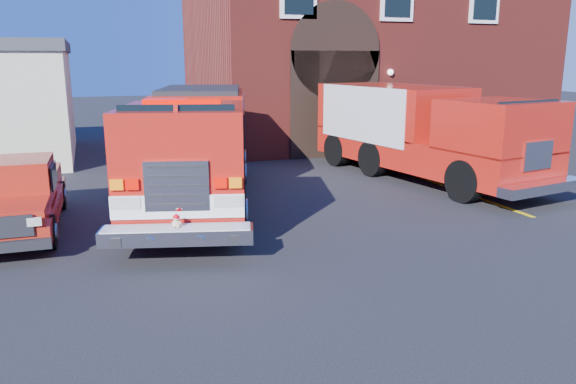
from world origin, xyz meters
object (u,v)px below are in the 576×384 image
object	(u,v)px
fire_station	(360,47)
secondary_truck	(422,129)
fire_engine	(196,146)
pickup_truck	(15,196)

from	to	relation	value
fire_station	secondary_truck	bearing A→B (deg)	-104.88
fire_engine	pickup_truck	bearing A→B (deg)	-164.08
fire_engine	fire_station	bearing A→B (deg)	46.38
secondary_truck	fire_station	bearing A→B (deg)	75.12
fire_engine	pickup_truck	size ratio (longest dim) A/B	1.94
fire_station	fire_engine	xyz separation A→B (m)	(-9.78, -10.26, -2.75)
fire_station	fire_engine	size ratio (longest dim) A/B	1.55
fire_engine	pickup_truck	xyz separation A→B (m)	(-4.23, -1.21, -0.73)
fire_station	pickup_truck	distance (m)	18.44
pickup_truck	secondary_truck	distance (m)	11.66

